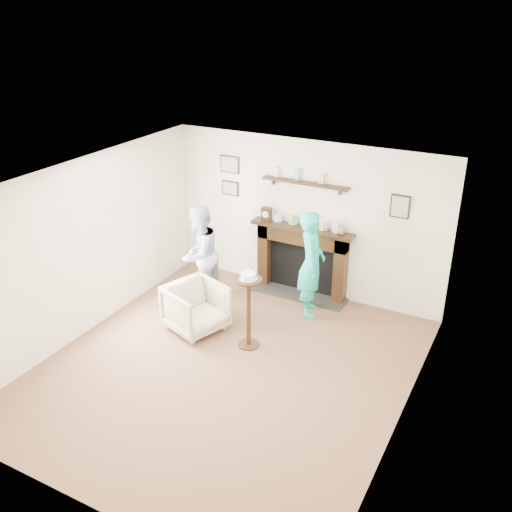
# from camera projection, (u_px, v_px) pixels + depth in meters

# --- Properties ---
(ground) EXTENTS (5.00, 5.00, 0.00)m
(ground) POSITION_uv_depth(u_px,v_px,m) (226.00, 369.00, 7.43)
(ground) COLOR brown
(ground) RESTS_ON ground
(room_shell) EXTENTS (4.54, 5.02, 2.52)m
(room_shell) POSITION_uv_depth(u_px,v_px,m) (250.00, 236.00, 7.31)
(room_shell) COLOR beige
(room_shell) RESTS_ON ground
(armchair) EXTENTS (0.98, 0.96, 0.70)m
(armchair) POSITION_uv_depth(u_px,v_px,m) (197.00, 329.00, 8.32)
(armchair) COLOR tan
(armchair) RESTS_ON ground
(man) EXTENTS (0.62, 0.78, 1.57)m
(man) POSITION_uv_depth(u_px,v_px,m) (201.00, 299.00, 9.15)
(man) COLOR silver
(man) RESTS_ON ground
(woman) EXTENTS (0.58, 0.70, 1.65)m
(woman) POSITION_uv_depth(u_px,v_px,m) (309.00, 312.00, 8.75)
(woman) COLOR #21BFB3
(woman) RESTS_ON ground
(pedestal_table) EXTENTS (0.37, 0.37, 1.18)m
(pedestal_table) POSITION_uv_depth(u_px,v_px,m) (248.00, 299.00, 7.63)
(pedestal_table) COLOR black
(pedestal_table) RESTS_ON ground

